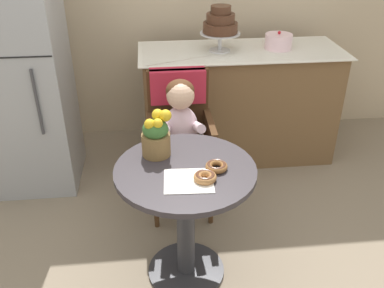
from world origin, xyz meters
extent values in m
plane|color=gray|center=(0.00, 0.00, 0.00)|extent=(8.00, 8.00, 0.00)
cylinder|color=#332D33|center=(0.00, 0.00, 0.70)|extent=(0.72, 0.72, 0.03)
cylinder|color=#333338|center=(0.00, 0.00, 0.34)|extent=(0.10, 0.10, 0.69)
cylinder|color=#333338|center=(0.00, 0.00, 0.01)|extent=(0.44, 0.44, 0.02)
cube|color=#472D19|center=(0.02, 0.59, 0.47)|extent=(0.42, 0.42, 0.04)
cube|color=#472D19|center=(0.02, 0.78, 0.72)|extent=(0.40, 0.04, 0.46)
cube|color=#472D19|center=(-0.17, 0.59, 0.58)|extent=(0.04, 0.38, 0.18)
cube|color=#472D19|center=(0.21, 0.59, 0.58)|extent=(0.04, 0.38, 0.18)
cube|color=#B22338|center=(0.02, 0.78, 0.84)|extent=(0.36, 0.11, 0.22)
cylinder|color=#472D19|center=(-0.16, 0.41, 0.23)|extent=(0.03, 0.03, 0.45)
cylinder|color=#472D19|center=(0.20, 0.41, 0.23)|extent=(0.03, 0.03, 0.45)
cylinder|color=#472D19|center=(-0.16, 0.77, 0.23)|extent=(0.03, 0.03, 0.45)
cylinder|color=#472D19|center=(0.20, 0.77, 0.23)|extent=(0.03, 0.03, 0.45)
ellipsoid|color=silver|center=(0.02, 0.57, 0.64)|extent=(0.22, 0.16, 0.30)
sphere|color=#E0B293|center=(0.02, 0.56, 0.87)|extent=(0.17, 0.17, 0.17)
ellipsoid|color=#4C2D19|center=(0.02, 0.58, 0.89)|extent=(0.17, 0.17, 0.14)
cylinder|color=silver|center=(-0.07, 0.49, 0.69)|extent=(0.08, 0.23, 0.13)
sphere|color=#E0B293|center=(-0.06, 0.41, 0.62)|extent=(0.06, 0.06, 0.06)
cylinder|color=silver|center=(0.12, 0.49, 0.69)|extent=(0.08, 0.23, 0.13)
sphere|color=#E0B293|center=(0.11, 0.41, 0.62)|extent=(0.06, 0.06, 0.06)
cylinder|color=#3F4760|center=(-0.03, 0.49, 0.53)|extent=(0.09, 0.22, 0.09)
cylinder|color=#3F4760|center=(-0.03, 0.38, 0.36)|extent=(0.08, 0.08, 0.26)
cylinder|color=#3F4760|center=(0.08, 0.49, 0.53)|extent=(0.09, 0.22, 0.09)
cylinder|color=#3F4760|center=(0.08, 0.38, 0.36)|extent=(0.08, 0.08, 0.26)
cube|color=white|center=(0.01, -0.12, 0.72)|extent=(0.25, 0.22, 0.00)
torus|color=#936033|center=(0.15, -0.03, 0.74)|extent=(0.11, 0.11, 0.03)
torus|color=#512D1E|center=(0.15, -0.03, 0.75)|extent=(0.10, 0.10, 0.02)
torus|color=#AD7542|center=(0.08, -0.12, 0.74)|extent=(0.11, 0.11, 0.04)
torus|color=#512D1E|center=(0.08, -0.12, 0.75)|extent=(0.10, 0.10, 0.02)
cylinder|color=brown|center=(-0.14, 0.15, 0.78)|extent=(0.15, 0.15, 0.12)
ellipsoid|color=#38662D|center=(-0.14, 0.15, 0.87)|extent=(0.14, 0.14, 0.10)
sphere|color=gold|center=(-0.08, 0.16, 0.94)|extent=(0.06, 0.06, 0.06)
sphere|color=gold|center=(-0.12, 0.19, 0.93)|extent=(0.06, 0.06, 0.06)
sphere|color=gold|center=(-0.17, 0.17, 0.89)|extent=(0.04, 0.04, 0.04)
sphere|color=gold|center=(-0.17, 0.13, 0.91)|extent=(0.06, 0.06, 0.06)
sphere|color=gold|center=(-0.13, 0.12, 0.92)|extent=(0.05, 0.05, 0.05)
cube|color=brown|center=(0.55, 1.30, 0.45)|extent=(1.50, 0.56, 0.90)
cube|color=white|center=(0.55, 1.30, 0.90)|extent=(1.56, 0.62, 0.01)
cylinder|color=silver|center=(0.38, 1.30, 0.91)|extent=(0.16, 0.16, 0.01)
cylinder|color=silver|center=(0.38, 1.30, 0.97)|extent=(0.03, 0.03, 0.12)
cylinder|color=silver|center=(0.38, 1.30, 1.03)|extent=(0.30, 0.30, 0.01)
cylinder|color=#4C2D1E|center=(0.38, 1.30, 1.08)|extent=(0.26, 0.25, 0.08)
cylinder|color=#4C2D1E|center=(0.38, 1.30, 1.05)|extent=(0.26, 0.26, 0.01)
cylinder|color=#4C2D1E|center=(0.38, 1.30, 1.15)|extent=(0.21, 0.21, 0.06)
cylinder|color=#4C2D1E|center=(0.38, 1.30, 1.12)|extent=(0.21, 0.21, 0.01)
cylinder|color=#4C2D1E|center=(0.38, 1.30, 1.20)|extent=(0.15, 0.15, 0.06)
cylinder|color=#4C2D1E|center=(0.38, 1.30, 1.19)|extent=(0.15, 0.15, 0.01)
cylinder|color=silver|center=(0.84, 1.31, 0.96)|extent=(0.21, 0.21, 0.11)
sphere|color=red|center=(0.84, 1.31, 1.02)|extent=(0.02, 0.02, 0.02)
cube|color=#9EA0A5|center=(-1.05, 1.10, 0.85)|extent=(0.64, 0.60, 1.70)
cylinder|color=#3F3F44|center=(-0.87, 0.79, 0.77)|extent=(0.02, 0.02, 0.45)
camera|label=1|loc=(-0.15, -1.76, 1.88)|focal=39.48mm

